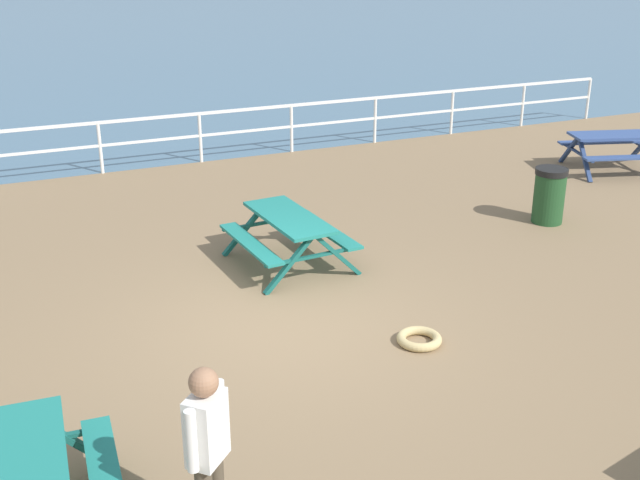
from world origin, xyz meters
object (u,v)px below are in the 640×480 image
picnic_table_near_right (615,143)px  visitor (208,449)px  picnic_table_near_left (289,228)px  litter_bin (549,195)px

picnic_table_near_right → visitor: size_ratio=1.30×
picnic_table_near_left → visitor: bearing=148.1°
picnic_table_near_left → litter_bin: bearing=-94.7°
litter_bin → visitor: bearing=-145.3°
picnic_table_near_right → litter_bin: bearing=-131.6°
picnic_table_near_right → litter_bin: litter_bin is taller
picnic_table_near_right → litter_bin: size_ratio=2.27×
picnic_table_near_left → litter_bin: litter_bin is taller
picnic_table_near_right → visitor: (-10.63, -7.09, 0.36)m
picnic_table_near_left → picnic_table_near_right: (7.93, 1.93, 0.00)m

